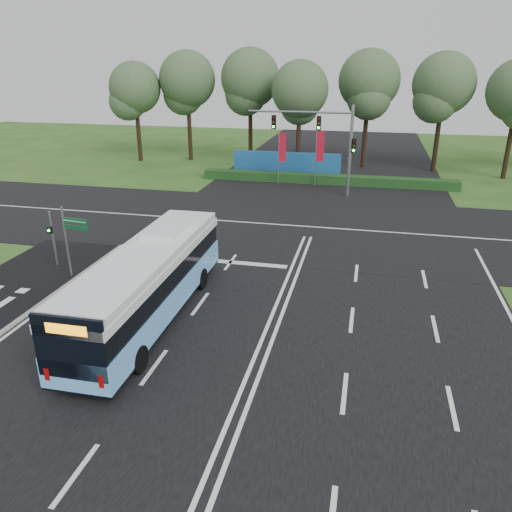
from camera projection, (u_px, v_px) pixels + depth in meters
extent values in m
plane|color=#26521B|center=(274.00, 312.00, 21.35)|extent=(120.00, 120.00, 0.00)
cube|color=black|center=(274.00, 312.00, 21.35)|extent=(20.00, 120.00, 0.04)
cube|color=black|center=(309.00, 227.00, 32.24)|extent=(120.00, 14.00, 0.05)
cube|color=gray|center=(21.00, 319.00, 20.69)|extent=(0.25, 18.00, 0.12)
cube|color=#6CB7FA|center=(150.00, 296.00, 20.46)|extent=(2.53, 11.60, 1.06)
cube|color=black|center=(151.00, 307.00, 20.63)|extent=(2.51, 11.54, 0.29)
cube|color=black|center=(148.00, 275.00, 20.10)|extent=(2.43, 11.42, 0.92)
cube|color=white|center=(147.00, 262.00, 19.89)|extent=(2.53, 11.60, 0.34)
cube|color=white|center=(147.00, 254.00, 19.77)|extent=(2.48, 11.14, 0.34)
cube|color=white|center=(169.00, 228.00, 21.86)|extent=(1.57, 2.91, 0.24)
cube|color=black|center=(70.00, 349.00, 14.88)|extent=(2.34, 0.14, 2.12)
cube|color=orange|center=(66.00, 329.00, 14.59)|extent=(1.35, 0.07, 0.34)
cylinder|color=black|center=(157.00, 275.00, 23.86)|extent=(0.28, 1.01, 1.00)
cylinder|color=black|center=(202.00, 279.00, 23.41)|extent=(0.28, 1.01, 1.00)
cylinder|color=black|center=(79.00, 352.00, 17.54)|extent=(0.28, 1.01, 1.00)
cylinder|color=black|center=(139.00, 359.00, 17.09)|extent=(0.28, 1.01, 1.00)
cylinder|color=gray|center=(54.00, 239.00, 25.66)|extent=(0.12, 0.12, 2.98)
cube|color=black|center=(50.00, 230.00, 25.29)|extent=(0.27, 0.20, 0.34)
sphere|color=#19F233|center=(49.00, 231.00, 25.20)|extent=(0.12, 0.12, 0.12)
cylinder|color=gray|center=(67.00, 243.00, 24.17)|extent=(0.11, 0.11, 3.62)
cube|color=#0C4624|center=(75.00, 221.00, 23.53)|extent=(1.36, 0.23, 0.27)
cube|color=#0C4624|center=(76.00, 228.00, 23.64)|extent=(1.36, 0.23, 0.20)
cube|color=white|center=(75.00, 221.00, 23.50)|extent=(1.26, 0.17, 0.04)
cylinder|color=gray|center=(279.00, 159.00, 42.57)|extent=(0.07, 0.07, 4.48)
cube|color=#AD0E23|center=(283.00, 147.00, 42.28)|extent=(0.56, 0.28, 2.39)
cylinder|color=gray|center=(316.00, 158.00, 42.18)|extent=(0.07, 0.07, 4.70)
cube|color=#AD0E23|center=(320.00, 146.00, 41.84)|extent=(0.61, 0.21, 2.51)
cylinder|color=gray|center=(350.00, 152.00, 38.27)|extent=(0.24, 0.24, 7.00)
cylinder|color=gray|center=(300.00, 112.00, 38.03)|extent=(8.00, 0.16, 0.16)
cube|color=black|center=(319.00, 123.00, 38.02)|extent=(0.32, 0.28, 1.05)
cube|color=black|center=(274.00, 122.00, 38.74)|extent=(0.32, 0.28, 1.05)
cube|color=black|center=(354.00, 146.00, 38.04)|extent=(0.32, 0.28, 1.05)
cube|color=#163D17|center=(327.00, 179.00, 43.45)|extent=(22.00, 1.20, 0.80)
cube|color=#1B5796|center=(286.00, 164.00, 46.28)|extent=(10.00, 0.30, 2.20)
cylinder|color=black|center=(138.00, 127.00, 52.40)|extent=(0.44, 0.44, 7.10)
sphere|color=#3A5733|center=(135.00, 88.00, 50.97)|extent=(5.23, 5.23, 5.23)
cylinder|color=black|center=(189.00, 123.00, 52.80)|extent=(0.44, 0.44, 7.83)
sphere|color=#3A5733|center=(187.00, 79.00, 51.22)|extent=(5.77, 5.77, 5.77)
cylinder|color=black|center=(250.00, 123.00, 51.59)|extent=(0.44, 0.44, 8.00)
sphere|color=#3A5733|center=(250.00, 78.00, 49.97)|extent=(5.90, 5.90, 5.90)
cylinder|color=black|center=(299.00, 133.00, 47.55)|extent=(0.44, 0.44, 7.19)
sphere|color=#3A5733|center=(300.00, 89.00, 46.10)|extent=(5.30, 5.30, 5.30)
cylinder|color=black|center=(366.00, 127.00, 48.94)|extent=(0.44, 0.44, 7.89)
sphere|color=#3A5733|center=(369.00, 80.00, 47.35)|extent=(5.81, 5.81, 5.81)
cylinder|color=black|center=(438.00, 131.00, 47.11)|extent=(0.44, 0.44, 7.70)
sphere|color=#3A5733|center=(444.00, 83.00, 45.55)|extent=(5.67, 5.67, 5.67)
cylinder|color=black|center=(510.00, 138.00, 44.28)|extent=(0.44, 0.44, 7.29)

